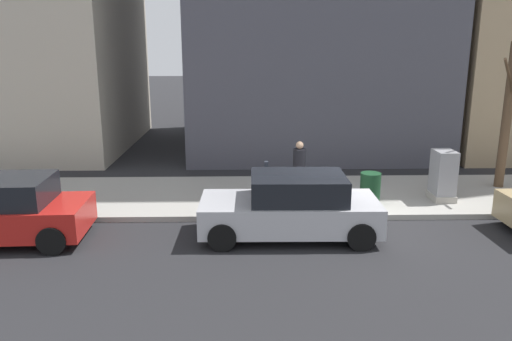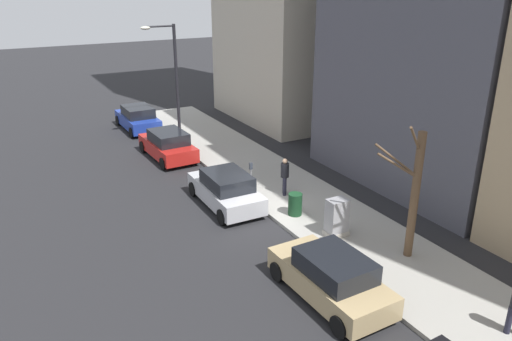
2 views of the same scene
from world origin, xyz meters
name	(u,v)px [view 1 (image 1 of 2)]	position (x,y,z in m)	size (l,w,h in m)	color
ground_plane	(348,221)	(0.00, 0.00, 0.00)	(120.00, 120.00, 0.00)	#232326
sidewalk	(334,195)	(2.00, 0.00, 0.07)	(4.00, 36.00, 0.15)	#9E9B93
parked_car_silver	(291,207)	(-1.03, 1.59, 0.74)	(1.98, 4.23, 1.52)	#B7B7BC
parking_meter	(266,181)	(0.45, 2.12, 0.98)	(0.14, 0.10, 1.35)	slate
utility_box	(443,176)	(1.30, -2.94, 0.85)	(0.83, 0.61, 1.43)	#A8A399
bare_tree	(508,112)	(2.55, -5.26, 2.48)	(1.44, 1.60, 4.94)	brown
trash_bin	(370,189)	(0.90, -0.78, 0.60)	(0.56, 0.56, 0.90)	#14381E
pedestrian_midblock	(299,166)	(1.58, 1.13, 1.09)	(0.36, 0.37, 1.66)	#1E1E2D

